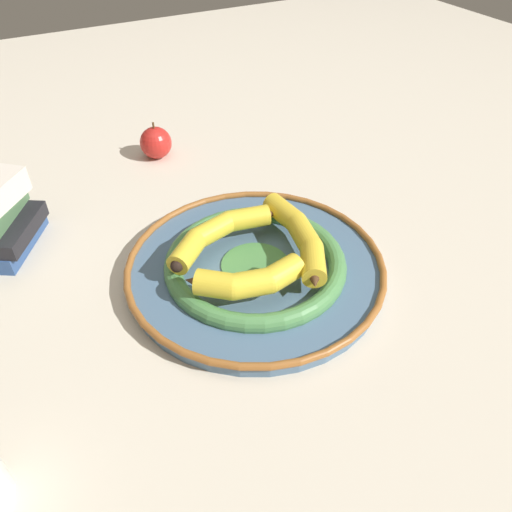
# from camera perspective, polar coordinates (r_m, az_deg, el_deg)

# --- Properties ---
(ground_plane) EXTENTS (2.80, 2.80, 0.00)m
(ground_plane) POSITION_cam_1_polar(r_m,az_deg,el_deg) (0.77, 1.51, -1.56)
(ground_plane) COLOR beige
(decorative_bowl) EXTENTS (0.39, 0.39, 0.04)m
(decorative_bowl) POSITION_cam_1_polar(r_m,az_deg,el_deg) (0.75, -0.00, -1.27)
(decorative_bowl) COLOR slate
(decorative_bowl) RESTS_ON ground_plane
(banana_a) EXTENTS (0.22, 0.08, 0.04)m
(banana_a) POSITION_cam_1_polar(r_m,az_deg,el_deg) (0.75, 5.13, 2.17)
(banana_a) COLOR gold
(banana_a) RESTS_ON decorative_bowl
(banana_b) EXTENTS (0.09, 0.20, 0.03)m
(banana_b) POSITION_cam_1_polar(r_m,az_deg,el_deg) (0.76, -4.25, 2.80)
(banana_b) COLOR yellow
(banana_b) RESTS_ON decorative_bowl
(banana_c) EXTENTS (0.08, 0.17, 0.04)m
(banana_c) POSITION_cam_1_polar(r_m,az_deg,el_deg) (0.67, -0.96, -2.87)
(banana_c) COLOR yellow
(banana_c) RESTS_ON decorative_bowl
(apple) EXTENTS (0.06, 0.06, 0.08)m
(apple) POSITION_cam_1_polar(r_m,az_deg,el_deg) (1.07, -11.38, 12.58)
(apple) COLOR red
(apple) RESTS_ON ground_plane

